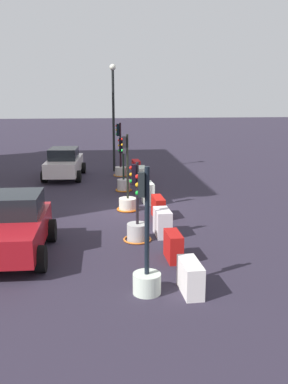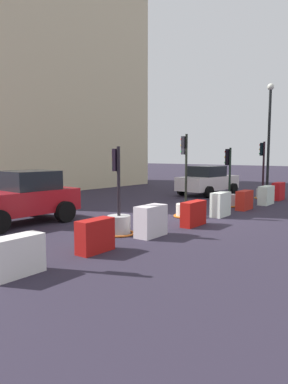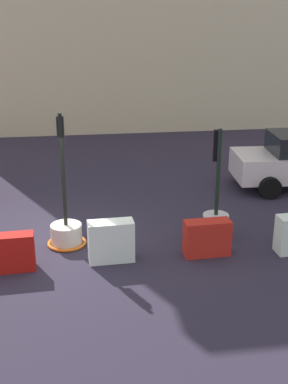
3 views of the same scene
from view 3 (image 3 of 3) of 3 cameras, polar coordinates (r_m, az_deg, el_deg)
name	(u,v)px [view 3 (image 3 of 3)]	position (r m, az deg, el deg)	size (l,w,h in m)	color
ground_plane	(62,244)	(11.95, -9.08, -5.75)	(120.00, 120.00, 0.00)	#2A2433
traffic_light_2	(66,228)	(11.77, -8.63, -3.92)	(0.89, 0.89, 3.02)	silver
traffic_light_3	(216,218)	(12.14, 7.94, -2.84)	(0.79, 0.79, 2.58)	silver
construction_barrier_3	(7,253)	(10.90, -14.89, -6.53)	(1.11, 0.41, 0.79)	#B4140F
construction_barrier_4	(111,241)	(10.93, -3.67, -5.46)	(0.98, 0.45, 0.90)	white
construction_barrier_5	(207,238)	(11.26, 7.00, -5.07)	(1.02, 0.44, 0.79)	red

